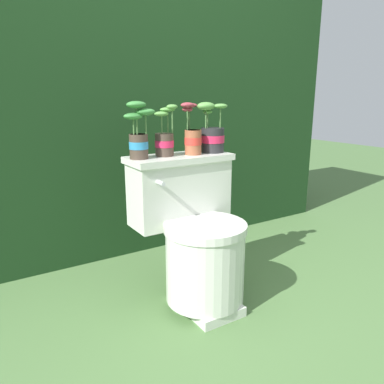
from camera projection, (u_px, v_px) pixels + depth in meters
The scene contains 7 objects.
ground_plane at pixel (209, 299), 1.86m from camera, with size 12.00×12.00×0.00m, color #4C703D.
hedge_backdrop at pixel (116, 108), 2.56m from camera, with size 3.05×0.82×1.79m.
toilet at pixel (195, 234), 1.78m from camera, with size 0.51×0.53×0.70m.
potted_plant_left at pixel (139, 135), 1.67m from camera, with size 0.15×0.10×0.26m.
potted_plant_midleft at pixel (165, 138), 1.76m from camera, with size 0.11×0.09×0.24m.
potted_plant_middle at pixel (192, 135), 1.81m from camera, with size 0.10×0.11×0.25m.
potted_plant_midright at pixel (212, 135), 1.88m from camera, with size 0.16×0.12×0.25m.
Camera 1 is at (-0.96, -1.36, 0.98)m, focal length 35.00 mm.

